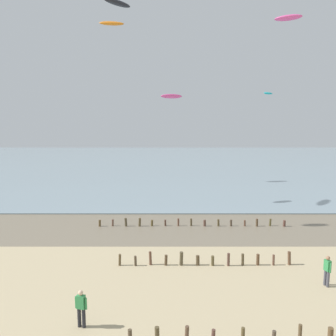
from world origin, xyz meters
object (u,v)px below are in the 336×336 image
(person_left_flank, at_px, (328,270))
(kite_aloft_0, at_px, (112,23))
(person_nearest_camera, at_px, (82,307))
(kite_aloft_2, at_px, (172,96))
(kite_aloft_5, at_px, (118,3))
(kite_aloft_3, at_px, (289,18))
(kite_aloft_4, at_px, (269,93))

(person_left_flank, bearing_deg, kite_aloft_0, 118.02)
(person_nearest_camera, height_order, person_left_flank, same)
(kite_aloft_2, distance_m, kite_aloft_5, 10.35)
(kite_aloft_5, bearing_deg, kite_aloft_3, 127.63)
(kite_aloft_4, distance_m, kite_aloft_5, 25.60)
(kite_aloft_3, distance_m, kite_aloft_5, 16.53)
(person_nearest_camera, xyz_separation_m, kite_aloft_2, (4.14, 22.22, 10.26))
(kite_aloft_4, bearing_deg, kite_aloft_0, 148.90)
(person_nearest_camera, relative_size, kite_aloft_4, 0.90)
(person_left_flank, xyz_separation_m, kite_aloft_2, (-8.28, 18.46, 10.26))
(person_nearest_camera, height_order, kite_aloft_4, kite_aloft_4)
(kite_aloft_4, relative_size, kite_aloft_5, 0.57)
(kite_aloft_2, xyz_separation_m, kite_aloft_5, (-5.29, -0.44, 8.88))
(person_nearest_camera, distance_m, kite_aloft_5, 29.02)
(person_nearest_camera, xyz_separation_m, person_left_flank, (12.42, 3.76, 0.00))
(person_nearest_camera, distance_m, person_left_flank, 12.98)
(kite_aloft_3, height_order, kite_aloft_4, kite_aloft_3)
(kite_aloft_5, bearing_deg, kite_aloft_4, 168.35)
(person_nearest_camera, distance_m, kite_aloft_2, 24.83)
(kite_aloft_3, relative_size, kite_aloft_5, 0.78)
(kite_aloft_0, relative_size, kite_aloft_4, 1.69)
(person_left_flank, xyz_separation_m, kite_aloft_0, (-16.01, 30.07, 20.25))
(kite_aloft_3, bearing_deg, kite_aloft_0, -5.70)
(person_left_flank, distance_m, kite_aloft_2, 22.69)
(person_left_flank, height_order, kite_aloft_3, kite_aloft_3)
(person_left_flank, relative_size, kite_aloft_2, 0.73)
(kite_aloft_3, bearing_deg, kite_aloft_5, 25.81)
(person_left_flank, bearing_deg, kite_aloft_4, 80.26)
(kite_aloft_0, height_order, kite_aloft_5, kite_aloft_0)
(kite_aloft_4, bearing_deg, person_nearest_camera, -155.11)
(person_left_flank, height_order, kite_aloft_0, kite_aloft_0)
(person_nearest_camera, bearing_deg, kite_aloft_3, 53.95)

